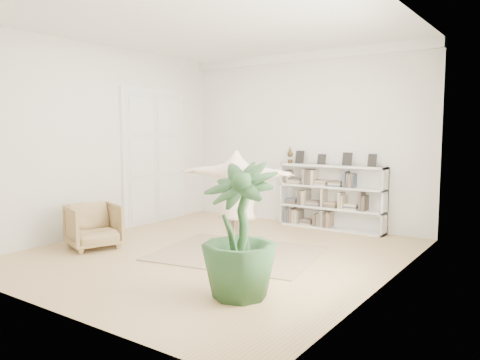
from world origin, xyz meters
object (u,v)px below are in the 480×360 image
at_px(armchair, 94,226).
at_px(houseplant, 240,230).
at_px(rocker_board, 237,250).
at_px(bookshelf, 331,198).
at_px(person, 237,198).

bearing_deg(armchair, houseplant, -78.42).
height_order(armchair, rocker_board, armchair).
relative_size(armchair, rocker_board, 1.66).
distance_m(bookshelf, rocker_board, 2.76).
xyz_separation_m(bookshelf, houseplant, (0.72, -4.26, 0.17)).
relative_size(bookshelf, rocker_board, 4.43).
relative_size(bookshelf, armchair, 2.67).
xyz_separation_m(bookshelf, person, (-0.44, -2.67, 0.28)).
bearing_deg(houseplant, person, 126.22).
bearing_deg(bookshelf, rocker_board, -99.45).
bearing_deg(rocker_board, armchair, -165.18).
distance_m(bookshelf, armchair, 4.60).
xyz_separation_m(bookshelf, rocker_board, (-0.44, -2.67, -0.57)).
relative_size(bookshelf, person, 1.12).
xyz_separation_m(armchair, houseplant, (3.39, -0.52, 0.43)).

